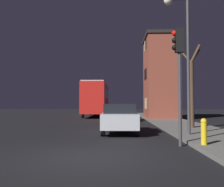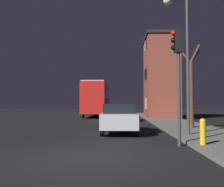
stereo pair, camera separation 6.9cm
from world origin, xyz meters
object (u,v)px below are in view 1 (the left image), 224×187
object	(u,v)px
traffic_light	(179,61)
bus	(96,97)
bare_tree	(192,89)
fire_hydrant	(204,131)
streetlamp	(181,40)
car_far_lane	(122,110)
car_near_lane	(120,118)
car_mid_lane	(122,112)

from	to	relation	value
traffic_light	bus	distance (m)	21.43
bare_tree	fire_hydrant	bearing A→B (deg)	-102.89
streetlamp	traffic_light	world-z (taller)	streetlamp
traffic_light	car_far_lane	bearing A→B (deg)	94.93
bare_tree	fire_hydrant	distance (m)	6.56
streetlamp	car_near_lane	distance (m)	4.90
bus	fire_hydrant	xyz separation A→B (m)	(5.54, -21.31, -1.69)
car_near_lane	fire_hydrant	bearing A→B (deg)	-56.69
bus	fire_hydrant	world-z (taller)	bus
bare_tree	bus	bearing A→B (deg)	114.63
streetlamp	fire_hydrant	world-z (taller)	streetlamp
car_far_lane	traffic_light	bearing A→B (deg)	-85.07
car_near_lane	fire_hydrant	size ratio (longest dim) A/B	4.44
bus	car_mid_lane	size ratio (longest dim) A/B	2.73
traffic_light	car_mid_lane	world-z (taller)	traffic_light
bus	car_mid_lane	bearing A→B (deg)	-68.83
car_near_lane	car_far_lane	world-z (taller)	car_near_lane
car_near_lane	car_far_lane	size ratio (longest dim) A/B	1.03
bus	fire_hydrant	size ratio (longest dim) A/B	12.24
bus	streetlamp	bearing A→B (deg)	-73.29
traffic_light	car_near_lane	distance (m)	5.03
bare_tree	car_mid_lane	bearing A→B (deg)	117.89
car_mid_lane	bare_tree	bearing A→B (deg)	-62.11
bare_tree	car_far_lane	xyz separation A→B (m)	(-3.90, 14.66, -1.66)
bare_tree	car_near_lane	world-z (taller)	bare_tree
bare_tree	car_far_lane	world-z (taller)	bare_tree
car_near_lane	car_mid_lane	world-z (taller)	car_near_lane
car_far_lane	bus	bearing A→B (deg)	170.75
streetlamp	car_mid_lane	distance (m)	11.78
streetlamp	car_mid_lane	world-z (taller)	streetlamp
bare_tree	fire_hydrant	xyz separation A→B (m)	(-1.41, -6.16, -1.78)
streetlamp	car_mid_lane	bearing A→B (deg)	103.47
fire_hydrant	car_mid_lane	bearing A→B (deg)	100.76
bare_tree	car_mid_lane	size ratio (longest dim) A/B	1.21
bare_tree	bus	distance (m)	16.67
bus	car_far_lane	xyz separation A→B (m)	(3.05, -0.50, -1.57)
traffic_light	bus	size ratio (longest dim) A/B	0.39
bus	traffic_light	bearing A→B (deg)	-77.02
bus	car_far_lane	world-z (taller)	bus
car_near_lane	car_far_lane	bearing A→B (deg)	88.64
car_far_lane	car_mid_lane	bearing A→B (deg)	-91.04
car_near_lane	car_mid_lane	size ratio (longest dim) A/B	0.99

